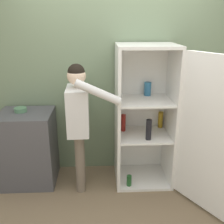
{
  "coord_description": "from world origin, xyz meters",
  "views": [
    {
      "loc": [
        -0.21,
        -2.35,
        1.99
      ],
      "look_at": [
        -0.06,
        0.63,
        0.94
      ],
      "focal_mm": 42.0,
      "sensor_mm": 36.0,
      "label": 1
    }
  ],
  "objects": [
    {
      "name": "ground_plane",
      "position": [
        0.0,
        0.0,
        0.0
      ],
      "size": [
        12.0,
        12.0,
        0.0
      ],
      "primitive_type": "plane",
      "color": "#7A664C"
    },
    {
      "name": "wall_back",
      "position": [
        0.0,
        0.98,
        1.27
      ],
      "size": [
        7.0,
        0.06,
        2.55
      ],
      "color": "gray",
      "rests_on": "ground_plane"
    },
    {
      "name": "refrigerator",
      "position": [
        0.47,
        0.54,
        0.86
      ],
      "size": [
        1.09,
        1.2,
        1.73
      ],
      "color": "white",
      "rests_on": "ground_plane"
    },
    {
      "name": "person",
      "position": [
        -0.45,
        0.48,
        0.97
      ],
      "size": [
        0.6,
        0.57,
        1.54
      ],
      "color": "#726656",
      "rests_on": "ground_plane"
    },
    {
      "name": "counter",
      "position": [
        -1.11,
        0.65,
        0.47
      ],
      "size": [
        0.64,
        0.56,
        0.93
      ],
      "color": "#4C4C51",
      "rests_on": "ground_plane"
    },
    {
      "name": "bowl",
      "position": [
        -1.17,
        0.7,
        0.96
      ],
      "size": [
        0.15,
        0.15,
        0.05
      ],
      "color": "#517F5B",
      "rests_on": "counter"
    }
  ]
}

